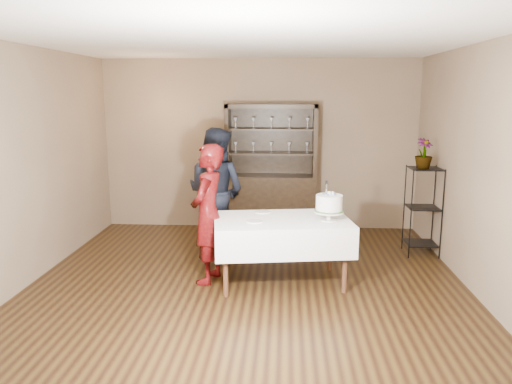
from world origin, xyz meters
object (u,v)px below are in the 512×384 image
cake (329,205)px  potted_plant (424,153)px  plant_etagere (423,207)px  cake_table (282,234)px  china_hutch (271,190)px  man (216,192)px  woman (208,214)px

cake → potted_plant: (1.32, 1.17, 0.44)m
plant_etagere → cake_table: plant_etagere is taller
china_hutch → plant_etagere: size_ratio=1.67×
cake_table → plant_etagere: bearing=31.9°
china_hutch → man: size_ratio=1.16×
china_hutch → cake: bearing=-72.5°
china_hutch → cake_table: china_hutch is taller
cake → cake_table: bearing=175.4°
china_hutch → potted_plant: 2.42m
woman → man: (-0.05, 1.01, 0.06)m
man → cake: bearing=166.8°
plant_etagere → woman: woman is taller
china_hutch → potted_plant: size_ratio=5.03×
cake → potted_plant: bearing=41.7°
cake_table → man: bearing=131.6°
man → china_hutch: bearing=-96.7°
plant_etagere → cake: (-1.36, -1.22, 0.29)m
man → cake: 1.77m
potted_plant → cake_table: bearing=-148.5°
cake_table → woman: (-0.84, 0.00, 0.22)m
woman → man: bearing=-165.7°
man → potted_plant: size_ratio=4.33×
woman → man: size_ratio=0.93×
woman → plant_etagere: bearing=124.5°
china_hutch → woman: china_hutch is taller
plant_etagere → man: size_ratio=0.70×
cake_table → cake: bearing=-4.6°
potted_plant → plant_etagere: bearing=44.5°
cake → woman: bearing=178.1°
man → cake: (1.42, -1.05, 0.08)m
cake → potted_plant: size_ratio=1.15×
china_hutch → cake: china_hutch is taller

